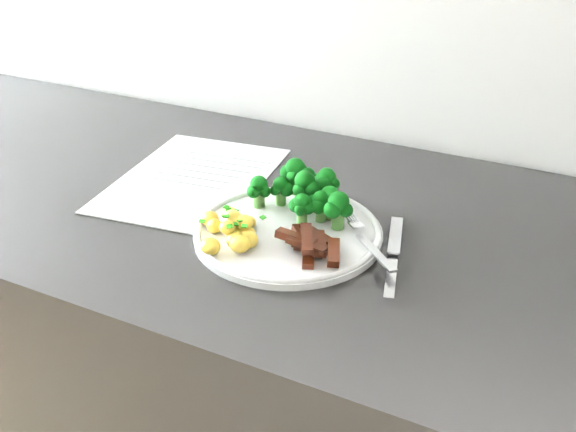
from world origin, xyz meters
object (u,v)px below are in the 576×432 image
potatoes (233,230)px  knife (392,264)px  counter (265,432)px  broccoli (309,190)px  beef_strips (311,243)px  plate (288,231)px  recipe_paper (193,179)px  fork (369,242)px

potatoes → knife: (0.20, 0.03, -0.02)m
counter → broccoli: (0.07, 0.01, 0.49)m
beef_strips → potatoes: bearing=-169.2°
plate → recipe_paper: bearing=157.0°
broccoli → beef_strips: bearing=-63.3°
plate → broccoli: 0.07m
plate → broccoli: size_ratio=1.61×
recipe_paper → potatoes: potatoes is taller
plate → fork: (0.11, 0.00, 0.01)m
potatoes → fork: size_ratio=0.87×
recipe_paper → potatoes: 0.21m
counter → plate: bearing=-36.5°
counter → recipe_paper: recipe_paper is taller
potatoes → fork: 0.17m
recipe_paper → beef_strips: (0.25, -0.12, 0.02)m
beef_strips → recipe_paper: bearing=154.8°
plate → potatoes: potatoes is taller
plate → beef_strips: beef_strips is taller
counter → potatoes: 0.48m
fork → beef_strips: bearing=-149.0°
plate → knife: (0.15, -0.02, 0.00)m
beef_strips → knife: 0.10m
counter → plate: (0.07, -0.05, 0.45)m
beef_strips → knife: beef_strips is taller
recipe_paper → plate: 0.22m
broccoli → recipe_paper: bearing=171.9°
counter → recipe_paper: size_ratio=7.25×
potatoes → beef_strips: potatoes is taller
potatoes → fork: (0.16, 0.06, -0.01)m
counter → plate: 0.46m
recipe_paper → beef_strips: bearing=-25.2°
knife → broccoli: bearing=152.9°
knife → counter: bearing=162.6°
broccoli → knife: bearing=-27.1°
knife → plate: bearing=173.5°
fork → knife: bearing=-28.9°
broccoli → knife: size_ratio=0.86×
broccoli → knife: (0.14, -0.07, -0.03)m
plate → counter: bearing=143.5°
fork → potatoes: bearing=-160.9°
plate → knife: bearing=-6.5°
counter → broccoli: bearing=4.7°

